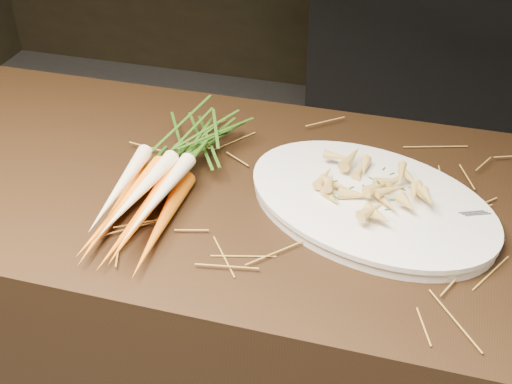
% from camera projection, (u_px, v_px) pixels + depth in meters
% --- Properties ---
extents(main_counter, '(2.40, 0.70, 0.90)m').
position_uv_depth(main_counter, '(425.00, 378.00, 1.44)').
color(main_counter, black).
rests_on(main_counter, ground).
extents(straw_bedding, '(1.40, 0.60, 0.02)m').
position_uv_depth(straw_bedding, '(464.00, 218.00, 1.16)').
color(straw_bedding, olive).
rests_on(straw_bedding, main_counter).
extents(root_veg_bunch, '(0.19, 0.53, 0.10)m').
position_uv_depth(root_veg_bunch, '(171.00, 162.00, 1.24)').
color(root_veg_bunch, orange).
rests_on(root_veg_bunch, main_counter).
extents(serving_platter, '(0.56, 0.48, 0.03)m').
position_uv_depth(serving_platter, '(370.00, 205.00, 1.19)').
color(serving_platter, white).
rests_on(serving_platter, main_counter).
extents(roasted_veg_heap, '(0.28, 0.25, 0.05)m').
position_uv_depth(roasted_veg_heap, '(372.00, 188.00, 1.17)').
color(roasted_veg_heap, gold).
rests_on(roasted_veg_heap, serving_platter).
extents(serving_fork, '(0.17, 0.09, 0.00)m').
position_uv_depth(serving_fork, '(453.00, 241.00, 1.08)').
color(serving_fork, silver).
rests_on(serving_fork, serving_platter).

